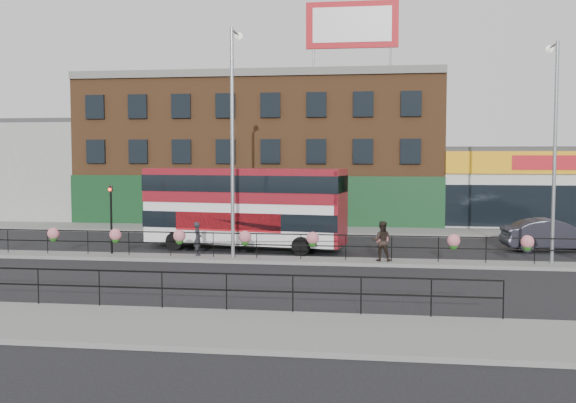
# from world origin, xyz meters

# --- Properties ---
(ground) EXTENTS (120.00, 120.00, 0.00)m
(ground) POSITION_xyz_m (0.00, 0.00, 0.00)
(ground) COLOR black
(ground) RESTS_ON ground
(south_pavement) EXTENTS (60.00, 4.00, 0.15)m
(south_pavement) POSITION_xyz_m (0.00, -12.00, 0.07)
(south_pavement) COLOR gray
(south_pavement) RESTS_ON ground
(north_pavement) EXTENTS (60.00, 4.00, 0.15)m
(north_pavement) POSITION_xyz_m (0.00, 12.00, 0.07)
(north_pavement) COLOR gray
(north_pavement) RESTS_ON ground
(median) EXTENTS (60.00, 1.60, 0.15)m
(median) POSITION_xyz_m (0.00, 0.00, 0.07)
(median) COLOR gray
(median) RESTS_ON ground
(yellow_line_inner) EXTENTS (60.00, 0.10, 0.01)m
(yellow_line_inner) POSITION_xyz_m (0.00, -9.70, 0.01)
(yellow_line_inner) COLOR gold
(yellow_line_inner) RESTS_ON ground
(yellow_line_outer) EXTENTS (60.00, 0.10, 0.01)m
(yellow_line_outer) POSITION_xyz_m (0.00, -9.88, 0.01)
(yellow_line_outer) COLOR gold
(yellow_line_outer) RESTS_ON ground
(brick_building) EXTENTS (25.00, 12.21, 10.30)m
(brick_building) POSITION_xyz_m (-4.00, 19.96, 5.13)
(brick_building) COLOR brown
(brick_building) RESTS_ON ground
(supermarket) EXTENTS (15.00, 12.25, 5.30)m
(supermarket) POSITION_xyz_m (16.00, 19.90, 2.65)
(supermarket) COLOR silver
(supermarket) RESTS_ON ground
(warehouse_west) EXTENTS (15.50, 12.00, 7.30)m
(warehouse_west) POSITION_xyz_m (-24.25, 20.00, 3.65)
(warehouse_west) COLOR #969692
(warehouse_west) RESTS_ON ground
(billboard) EXTENTS (6.00, 0.29, 4.40)m
(billboard) POSITION_xyz_m (2.50, 14.99, 13.18)
(billboard) COLOR red
(billboard) RESTS_ON brick_building
(median_railing) EXTENTS (30.04, 0.56, 1.23)m
(median_railing) POSITION_xyz_m (-0.00, 0.00, 1.05)
(median_railing) COLOR black
(median_railing) RESTS_ON median
(south_railing) EXTENTS (20.04, 0.05, 1.12)m
(south_railing) POSITION_xyz_m (-2.00, -10.10, 0.96)
(south_railing) COLOR black
(south_railing) RESTS_ON south_pavement
(double_decker_bus) EXTENTS (10.36, 3.79, 4.09)m
(double_decker_bus) POSITION_xyz_m (-2.26, 3.53, 2.51)
(double_decker_bus) COLOR white
(double_decker_bus) RESTS_ON ground
(car) EXTENTS (2.72, 5.21, 1.60)m
(car) POSITION_xyz_m (12.98, 5.30, 0.80)
(car) COLOR #24242E
(car) RESTS_ON ground
(pedestrian_a) EXTENTS (0.69, 0.55, 1.55)m
(pedestrian_a) POSITION_xyz_m (-3.82, 0.34, 0.92)
(pedestrian_a) COLOR #222329
(pedestrian_a) RESTS_ON median
(pedestrian_b) EXTENTS (0.93, 0.76, 1.74)m
(pedestrian_b) POSITION_xyz_m (4.57, -0.05, 1.02)
(pedestrian_b) COLOR black
(pedestrian_b) RESTS_ON median
(lamp_column_west) EXTENTS (0.37, 1.80, 10.27)m
(lamp_column_west) POSITION_xyz_m (-2.06, 0.13, 6.24)
(lamp_column_west) COLOR gray
(lamp_column_west) RESTS_ON median
(lamp_column_east) EXTENTS (0.34, 1.65, 9.41)m
(lamp_column_east) POSITION_xyz_m (11.75, 0.43, 5.73)
(lamp_column_east) COLOR gray
(lamp_column_east) RESTS_ON median
(traffic_light_median) EXTENTS (0.15, 0.28, 3.65)m
(traffic_light_median) POSITION_xyz_m (-8.00, 0.39, 2.47)
(traffic_light_median) COLOR black
(traffic_light_median) RESTS_ON median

